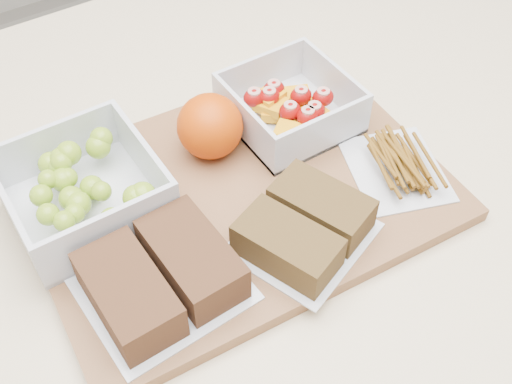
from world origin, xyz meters
TOP-DOWN VIEW (x-y plane):
  - counter at (0.00, 0.00)m, footprint 1.20×0.90m
  - cutting_board at (-0.02, 0.01)m, footprint 0.44×0.32m
  - grape_container at (-0.16, 0.07)m, footprint 0.14×0.14m
  - fruit_container at (0.09, 0.07)m, footprint 0.13×0.13m
  - orange at (-0.01, 0.07)m, footprint 0.07×0.07m
  - sandwich_bag_left at (-0.14, -0.06)m, footprint 0.15×0.13m
  - sandwich_bag_center at (0.00, -0.08)m, footprint 0.16×0.15m
  - pretzel_bag at (0.14, -0.06)m, footprint 0.13×0.14m

SIDE VIEW (x-z plane):
  - counter at x=0.00m, z-range 0.00..0.90m
  - cutting_board at x=-0.02m, z-range 0.90..0.92m
  - pretzel_bag at x=0.14m, z-range 0.92..0.94m
  - sandwich_bag_center at x=0.00m, z-range 0.92..0.95m
  - fruit_container at x=0.09m, z-range 0.91..0.96m
  - sandwich_bag_left at x=-0.14m, z-range 0.92..0.96m
  - grape_container at x=-0.16m, z-range 0.91..0.97m
  - orange at x=-0.01m, z-range 0.92..0.99m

